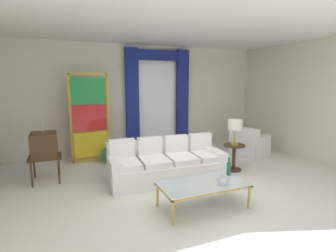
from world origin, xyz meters
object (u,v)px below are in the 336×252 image
Objects in this scene: coffee_table at (203,185)px; vintage_tv at (44,146)px; peacock_figurine at (110,156)px; table_lamp_brass at (235,126)px; couch_white_long at (166,164)px; stained_glass_divider at (90,120)px; round_side_table at (234,155)px; bottle_crystal_tall at (222,180)px; armchair_white at (249,145)px; bottle_blue_decanter at (229,168)px.

coffee_table is 1.04× the size of vintage_tv.
table_lamp_brass is (2.52, -1.50, 0.81)m from peacock_figurine.
vintage_tv reaches higher than couch_white_long.
coffee_table is at bearing -70.78° from peacock_figurine.
couch_white_long is 1.64m from peacock_figurine.
couch_white_long is 1.77× the size of vintage_tv.
coffee_table is at bearing -66.99° from stained_glass_divider.
peacock_figurine reaches higher than coffee_table.
round_side_table reaches higher than coffee_table.
coffee_table is 3.26m from vintage_tv.
peacock_figurine is at bearing 149.25° from round_side_table.
stained_glass_divider is at bearing 146.60° from table_lamp_brass.
bottle_crystal_tall is (0.31, -1.59, 0.18)m from couch_white_long.
stained_glass_divider is at bearing 132.92° from peacock_figurine.
vintage_tv reaches higher than round_side_table.
armchair_white is 4.22m from stained_glass_divider.
couch_white_long is at bearing 175.21° from table_lamp_brass.
coffee_table is at bearing 145.92° from bottle_crystal_tall.
bottle_blue_decanter is at bearing -136.09° from armchair_white.
stained_glass_divider is at bearing 44.79° from vintage_tv.
round_side_table is at bearing 39.92° from coffee_table.
couch_white_long is at bearing 117.09° from bottle_blue_decanter.
table_lamp_brass reaches higher than bottle_blue_decanter.
round_side_table is (-1.10, -0.84, 0.07)m from armchair_white.
bottle_crystal_tall reaches higher than coffee_table.
armchair_white reaches higher than coffee_table.
bottle_blue_decanter is at bearing -57.53° from stained_glass_divider.
vintage_tv is at bearing 137.78° from bottle_crystal_tall.
bottle_crystal_tall is at bearing -136.35° from armchair_white.
coffee_table is at bearing -165.93° from bottle_blue_decanter.
armchair_white is (2.71, 0.70, -0.02)m from couch_white_long.
couch_white_long is 2.33m from stained_glass_divider.
table_lamp_brass is (1.54, 1.29, 0.65)m from coffee_table.
peacock_figurine is 1.01× the size of round_side_table.
table_lamp_brass is at bearing 50.08° from bottle_blue_decanter.
bottle_crystal_tall is 3.78m from stained_glass_divider.
couch_white_long is 1.46m from bottle_blue_decanter.
stained_glass_divider is 3.48m from table_lamp_brass.
stained_glass_divider reaches higher than armchair_white.
bottle_crystal_tall is at bearing -64.55° from stained_glass_divider.
bottle_blue_decanter is 1.57m from table_lamp_brass.
vintage_tv is (-2.61, 2.37, 0.25)m from bottle_crystal_tall.
stained_glass_divider is 1.02m from peacock_figurine.
armchair_white is (2.40, 2.29, -0.20)m from bottle_crystal_tall.
table_lamp_brass is (0.00, 0.00, 0.67)m from round_side_table.
vintage_tv is at bearing 145.13° from bottle_blue_decanter.
table_lamp_brass is (3.92, -0.92, 0.30)m from vintage_tv.
round_side_table is at bearing 48.18° from bottle_crystal_tall.
bottle_blue_decanter is 0.54× the size of round_side_table.
vintage_tv is at bearing 179.08° from armchair_white.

